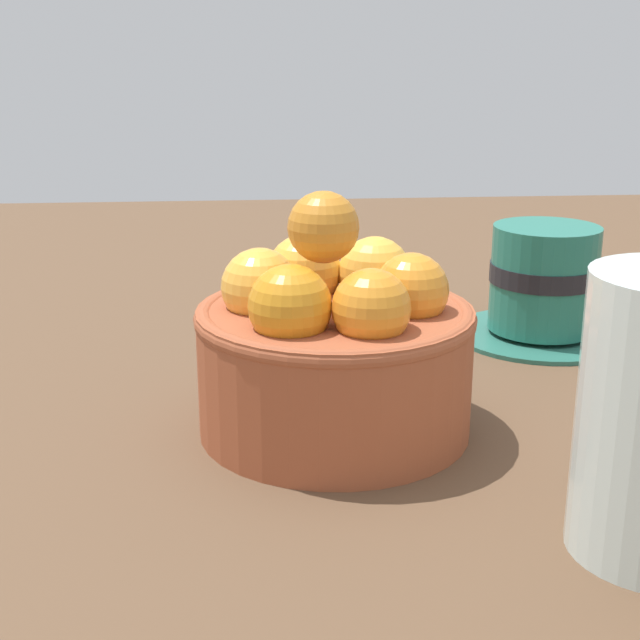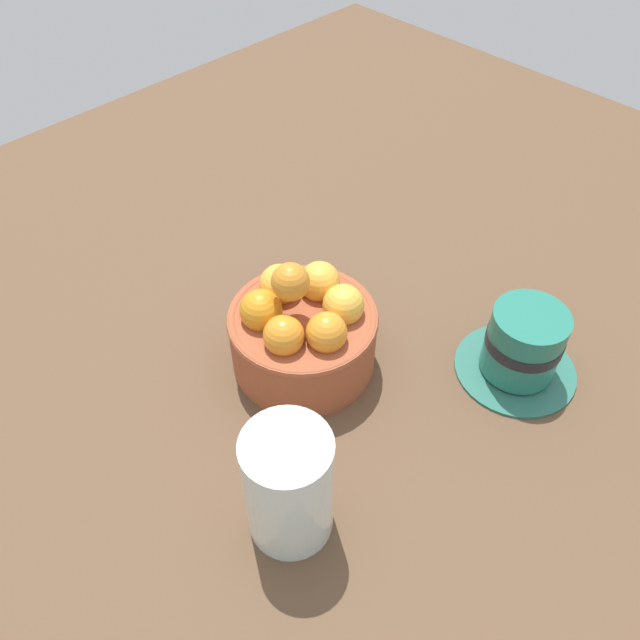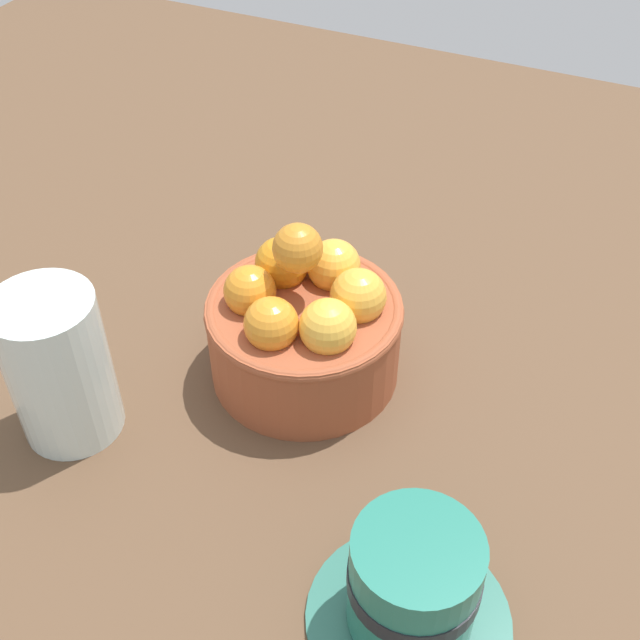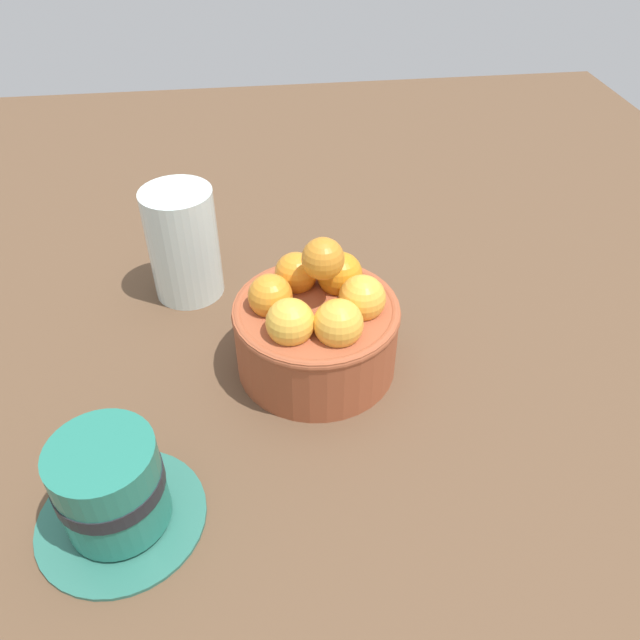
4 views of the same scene
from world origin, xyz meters
The scene contains 4 objects.
ground_plane centered at (0.00, 0.00, -1.77)cm, with size 142.21×118.65×3.54cm, color brown.
terracotta_bowl centered at (0.00, 0.04, 4.57)cm, with size 14.24×14.24×12.63cm.
coffee_cup centered at (14.01, -15.55, 3.58)cm, with size 11.86×11.86×7.71cm.
water_glass centered at (-12.56, -11.58, 5.67)cm, with size 6.90×6.90×11.35cm, color silver.
Camera 4 is at (40.46, -4.79, 39.37)cm, focal length 35.21 mm.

